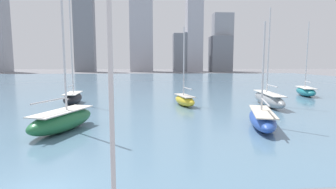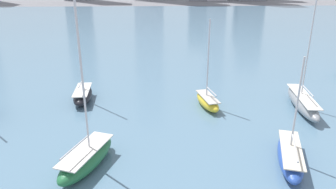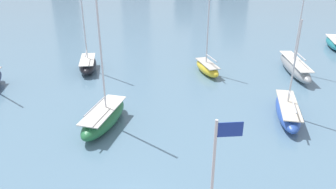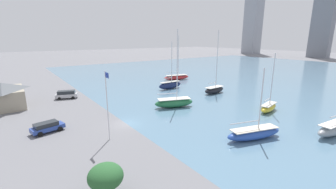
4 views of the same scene
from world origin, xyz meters
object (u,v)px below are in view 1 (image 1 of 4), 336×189
Objects in this scene: sailboat_gray at (268,99)px; sailboat_blue at (262,118)px; sailboat_yellow at (185,100)px; sailboat_green at (63,120)px; flag_pole at (114,92)px; sailboat_black at (73,97)px; sailboat_teal at (306,91)px.

sailboat_blue is (-6.14, -11.96, -0.17)m from sailboat_gray.
sailboat_green reaches higher than sailboat_yellow.
sailboat_green is at bearing -148.13° from sailboat_gray.
sailboat_blue is at bearing 55.11° from flag_pole.
flag_pole is 34.15m from sailboat_black.
sailboat_gray is 0.88× the size of sailboat_black.
sailboat_gray is 28.42m from sailboat_black.
sailboat_gray is at bearing -18.03° from sailboat_yellow.
sailboat_teal is at bearing 52.25° from sailboat_green.
sailboat_black reaches higher than sailboat_teal.
sailboat_green reaches higher than flag_pole.
sailboat_gray is at bearing -11.02° from sailboat_black.
sailboat_yellow reaches higher than sailboat_blue.
sailboat_blue is (22.04, -15.64, -0.14)m from sailboat_black.
sailboat_teal is at bearing 6.62° from sailboat_black.
sailboat_teal is at bearing 9.78° from sailboat_yellow.
sailboat_gray is 1.38× the size of sailboat_blue.
flag_pole is 49.73m from sailboat_teal.
sailboat_blue is at bearing 20.53° from sailboat_green.
sailboat_black is 41.05m from sailboat_teal.
sailboat_teal is 1.22× the size of sailboat_yellow.
sailboat_yellow is 18.38m from sailboat_green.
sailboat_blue is (11.56, 16.57, -4.44)m from flag_pole.
sailboat_black is 1.01× the size of sailboat_green.
sailboat_green is (-36.80, -22.99, 0.15)m from sailboat_teal.
flag_pole is 33.85m from sailboat_gray.
sailboat_teal is 25.94m from sailboat_yellow.
flag_pole is 20.69m from sailboat_blue.
sailboat_black is 1.15× the size of sailboat_teal.
sailboat_teal is at bearing 52.84° from flag_pole.
flag_pole is 0.87× the size of sailboat_yellow.
sailboat_gray reaches higher than sailboat_blue.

